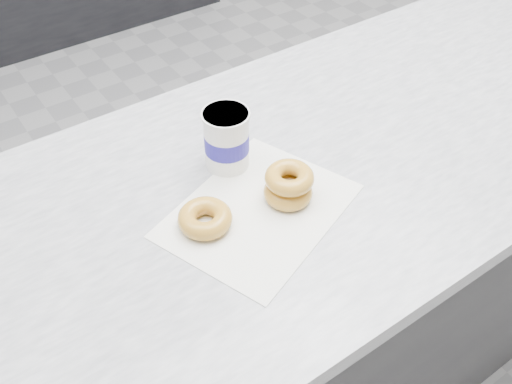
# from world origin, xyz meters

# --- Properties ---
(ground) EXTENTS (5.00, 5.00, 0.00)m
(ground) POSITION_xyz_m (0.00, 0.00, 0.00)
(ground) COLOR #959598
(ground) RESTS_ON ground
(counter) EXTENTS (3.06, 0.76, 0.90)m
(counter) POSITION_xyz_m (0.00, -0.60, 0.45)
(counter) COLOR #333335
(counter) RESTS_ON ground
(wax_paper) EXTENTS (0.41, 0.36, 0.00)m
(wax_paper) POSITION_xyz_m (-0.19, -0.66, 0.90)
(wax_paper) COLOR silver
(wax_paper) RESTS_ON counter
(donut_single) EXTENTS (0.12, 0.12, 0.03)m
(donut_single) POSITION_xyz_m (-0.29, -0.64, 0.92)
(donut_single) COLOR gold
(donut_single) RESTS_ON wax_paper
(donut_stack) EXTENTS (0.13, 0.13, 0.06)m
(donut_stack) POSITION_xyz_m (-0.12, -0.66, 0.93)
(donut_stack) COLOR gold
(donut_stack) RESTS_ON wax_paper
(coffee_cup) EXTENTS (0.09, 0.09, 0.13)m
(coffee_cup) POSITION_xyz_m (-0.16, -0.52, 0.96)
(coffee_cup) COLOR white
(coffee_cup) RESTS_ON counter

